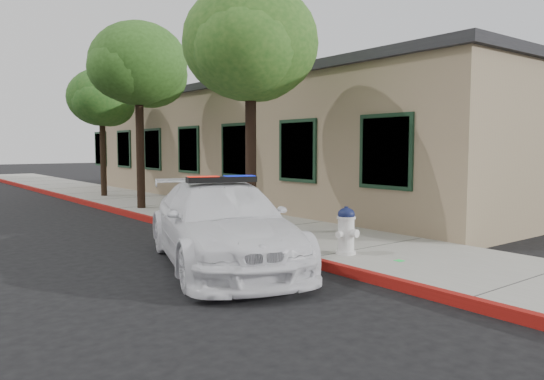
{
  "coord_description": "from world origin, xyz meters",
  "views": [
    {
      "loc": [
        -5.83,
        -6.5,
        2.06
      ],
      "look_at": [
        0.69,
        1.91,
        1.16
      ],
      "focal_mm": 34.04,
      "sensor_mm": 36.0,
      "label": 1
    }
  ],
  "objects": [
    {
      "name": "ground",
      "position": [
        0.0,
        0.0,
        0.0
      ],
      "size": [
        120.0,
        120.0,
        0.0
      ],
      "primitive_type": "plane",
      "color": "black",
      "rests_on": "ground"
    },
    {
      "name": "sidewalk",
      "position": [
        1.6,
        3.0,
        0.07
      ],
      "size": [
        3.2,
        60.0,
        0.15
      ],
      "primitive_type": "cube",
      "color": "gray",
      "rests_on": "ground"
    },
    {
      "name": "red_curb",
      "position": [
        0.06,
        3.0,
        0.08
      ],
      "size": [
        0.14,
        60.0,
        0.16
      ],
      "primitive_type": "cube",
      "color": "maroon",
      "rests_on": "ground"
    },
    {
      "name": "clapboard_building",
      "position": [
        6.69,
        9.0,
        2.13
      ],
      "size": [
        7.3,
        20.89,
        4.24
      ],
      "color": "#877C58",
      "rests_on": "ground"
    },
    {
      "name": "police_car",
      "position": [
        -1.1,
        1.02,
        0.72
      ],
      "size": [
        3.48,
        5.34,
        1.56
      ],
      "rotation": [
        0.0,
        0.0,
        -0.32
      ],
      "color": "white",
      "rests_on": "ground"
    },
    {
      "name": "fire_hydrant",
      "position": [
        0.75,
        -0.17,
        0.58
      ],
      "size": [
        0.49,
        0.42,
        0.85
      ],
      "rotation": [
        0.0,
        0.0,
        0.13
      ],
      "color": "silver",
      "rests_on": "sidewalk"
    },
    {
      "name": "street_tree_near",
      "position": [
        0.71,
        2.67,
        4.16
      ],
      "size": [
        2.98,
        2.94,
        5.37
      ],
      "rotation": [
        0.0,
        0.0,
        0.15
      ],
      "color": "black",
      "rests_on": "sidewalk"
    },
    {
      "name": "street_tree_mid",
      "position": [
        0.78,
        8.7,
        4.46
      ],
      "size": [
        3.22,
        2.99,
        5.71
      ],
      "rotation": [
        0.0,
        0.0,
        -0.22
      ],
      "color": "black",
      "rests_on": "sidewalk"
    },
    {
      "name": "street_tree_far",
      "position": [
        1.3,
        13.32,
        3.83
      ],
      "size": [
        2.67,
        2.64,
        4.9
      ],
      "rotation": [
        0.0,
        0.0,
        0.22
      ],
      "color": "black",
      "rests_on": "sidewalk"
    }
  ]
}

